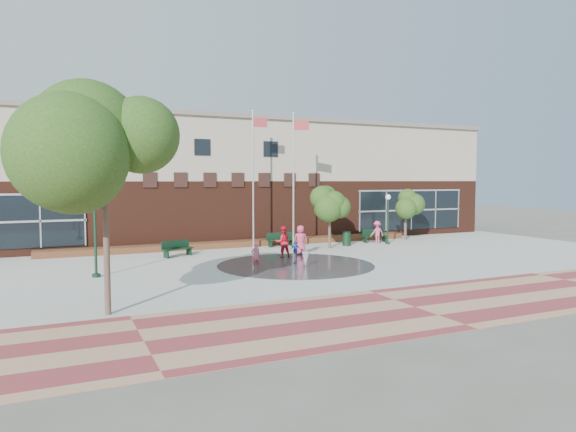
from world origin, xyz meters
name	(u,v)px	position (x,y,z in m)	size (l,w,h in m)	color
ground	(322,275)	(0.00, 0.00, 0.00)	(120.00, 120.00, 0.00)	#666056
plaza_concrete	(288,263)	(0.00, 4.00, 0.00)	(46.00, 18.00, 0.01)	#A8A8A0
paver_band	(415,307)	(0.00, -7.00, 0.00)	(46.00, 6.00, 0.01)	maroon
splash_pad	(296,265)	(0.00, 3.00, 0.00)	(8.40, 8.40, 0.01)	#383A3D
library_building	(217,179)	(0.00, 17.48, 4.64)	(44.40, 10.40, 9.20)	#492217
flower_bed	(242,247)	(0.00, 11.60, 0.00)	(26.00, 1.20, 0.40)	maroon
flagpole_left	(254,172)	(0.35, 10.20, 5.11)	(1.08, 0.18, 9.17)	silver
flagpole_right	(294,174)	(2.62, 8.76, 5.01)	(1.07, 0.38, 8.96)	silver
lamp_left	(95,224)	(-10.00, 3.84, 2.50)	(0.43, 0.43, 4.03)	black
lamp_right	(388,213)	(9.88, 8.52, 2.21)	(0.38, 0.38, 3.56)	black
bench_left	(178,252)	(-5.09, 8.74, 0.32)	(2.00, 1.24, 0.98)	black
bench_mid	(281,242)	(2.38, 10.40, 0.32)	(1.95, 0.55, 0.98)	black
bench_right	(374,238)	(9.64, 9.80, 0.31)	(1.96, 0.68, 0.97)	black
trash_can	(347,238)	(6.74, 8.95, 0.52)	(0.62, 0.62, 1.02)	black
tree_big_left	(104,153)	(-10.14, -3.51, 5.47)	(4.79, 4.79, 7.65)	#48362C
tree_mid	(330,202)	(5.03, 8.31, 3.14)	(2.55, 2.55, 4.31)	#48362C
tree_small_right	(406,203)	(12.76, 10.26, 2.83)	(2.27, 2.27, 3.87)	#48362C
water_jet_a	(305,267)	(0.22, 2.28, 0.00)	(0.41, 0.41, 0.79)	white
water_jet_b	(294,264)	(0.15, 3.52, 0.00)	(0.22, 0.22, 0.49)	white
child_splash	(256,256)	(-2.30, 3.00, 0.66)	(0.48, 0.32, 1.33)	#C45167
adult_red	(283,242)	(0.44, 5.69, 0.94)	(0.92, 0.72, 1.89)	red
adult_pink	(301,240)	(1.93, 6.38, 0.91)	(0.89, 0.58, 1.82)	#D03E67
child_blue	(295,250)	(1.04, 5.23, 0.51)	(0.60, 0.25, 1.02)	blue
person_bench	(377,232)	(9.43, 9.17, 0.82)	(1.05, 0.61, 1.63)	#DE4B72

